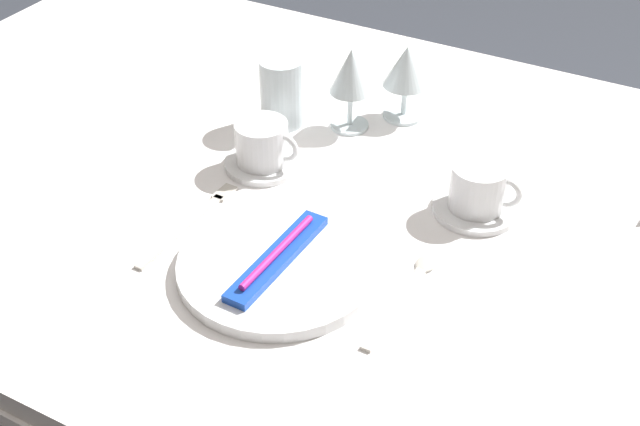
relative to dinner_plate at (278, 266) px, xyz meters
name	(u,v)px	position (x,y,z in m)	size (l,w,h in m)	color
dining_table	(327,227)	(-0.04, 0.21, -0.09)	(1.80, 1.11, 0.74)	white
dinner_plate	(278,266)	(0.00, 0.00, 0.00)	(0.28, 0.28, 0.02)	white
toothbrush_package	(278,257)	(0.00, 0.00, 0.02)	(0.04, 0.21, 0.02)	blue
fork_outer	(192,221)	(-0.17, 0.03, -0.01)	(0.02, 0.23, 0.00)	beige
spoon_soup	(409,288)	(0.17, 0.05, -0.01)	(0.03, 0.21, 0.01)	beige
saucer_left	(263,163)	(-0.15, 0.21, 0.00)	(0.12, 0.12, 0.01)	white
coffee_cup_left	(263,142)	(-0.15, 0.21, 0.04)	(0.11, 0.08, 0.07)	white
saucer_right	(475,208)	(0.19, 0.26, 0.00)	(0.13, 0.13, 0.01)	white
coffee_cup_right	(479,187)	(0.19, 0.26, 0.04)	(0.11, 0.08, 0.07)	white
wine_glass_left	(406,69)	(-0.02, 0.46, 0.08)	(0.08, 0.08, 0.13)	silver
wine_glass_right	(351,75)	(-0.09, 0.39, 0.09)	(0.07, 0.07, 0.15)	silver
drink_tumbler	(282,96)	(-0.19, 0.34, 0.04)	(0.08, 0.08, 0.12)	silver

